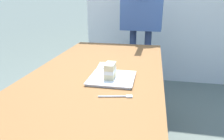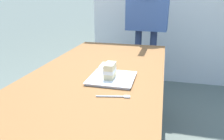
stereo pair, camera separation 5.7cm
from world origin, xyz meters
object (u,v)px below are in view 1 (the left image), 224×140
dessert_plate (112,78)px  dessert_fork (118,96)px  patio_table (99,82)px  paper_napkin (105,65)px  diner_person (142,5)px  cake_slice (110,71)px

dessert_plate → dessert_fork: size_ratio=1.58×
patio_table → paper_napkin: 0.13m
paper_napkin → diner_person: size_ratio=0.09×
patio_table → dessert_plate: dessert_plate is taller
dessert_plate → paper_napkin: size_ratio=1.82×
patio_table → cake_slice: bearing=33.0°
dessert_fork → cake_slice: bearing=-158.6°
dessert_plate → diner_person: bearing=176.3°
paper_napkin → patio_table: bearing=-11.4°
dessert_fork → paper_napkin: (-0.48, -0.18, -0.00)m
diner_person → patio_table: bearing=-10.3°
dessert_plate → paper_napkin: (-0.25, -0.10, -0.01)m
patio_table → diner_person: size_ratio=1.01×
patio_table → paper_napkin: (-0.09, 0.02, 0.09)m
dessert_fork → paper_napkin: dessert_fork is taller
dessert_fork → paper_napkin: bearing=-159.7°
patio_table → diner_person: (-1.13, 0.21, 0.46)m
patio_table → dessert_fork: size_ratio=9.82×
dessert_plate → cake_slice: (0.01, -0.01, 0.05)m
dessert_plate → paper_napkin: bearing=-157.8°
cake_slice → diner_person: (-1.30, 0.09, 0.31)m
patio_table → diner_person: diner_person is taller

